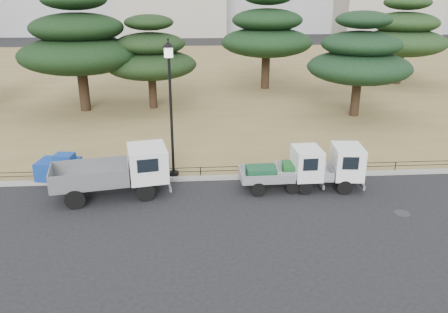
{
  "coord_description": "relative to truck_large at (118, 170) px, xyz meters",
  "views": [
    {
      "loc": [
        -1.3,
        -15.36,
        7.66
      ],
      "look_at": [
        0.0,
        2.0,
        1.3
      ],
      "focal_mm": 35.0,
      "sensor_mm": 36.0,
      "label": 1
    }
  ],
  "objects": [
    {
      "name": "pine_west_near",
      "position": [
        -4.42,
        14.13,
        3.7
      ],
      "size": [
        8.07,
        8.07,
        8.06
      ],
      "color": "black",
      "rests_on": "lawn"
    },
    {
      "name": "street_lamp",
      "position": [
        2.16,
        1.65,
        3.01
      ],
      "size": [
        0.52,
        0.52,
        5.86
      ],
      "color": "black",
      "rests_on": "lawn"
    },
    {
      "name": "pine_east_near",
      "position": [
        13.97,
        11.31,
        2.95
      ],
      "size": [
        6.69,
        6.69,
        6.76
      ],
      "color": "black",
      "rests_on": "lawn"
    },
    {
      "name": "pine_center_right",
      "position": [
        9.5,
        21.07,
        3.8
      ],
      "size": [
        7.73,
        7.73,
        8.2
      ],
      "color": "black",
      "rests_on": "lawn"
    },
    {
      "name": "pipe_fence",
      "position": [
        4.37,
        1.5,
        -0.66
      ],
      "size": [
        38.0,
        0.04,
        0.4
      ],
      "color": "black",
      "rests_on": "lawn"
    },
    {
      "name": "truck_kei_front",
      "position": [
        6.97,
        0.14,
        -0.22
      ],
      "size": [
        3.39,
        1.52,
        1.78
      ],
      "rotation": [
        0.0,
        0.0,
        0.02
      ],
      "color": "black",
      "rests_on": "ground"
    },
    {
      "name": "manhole",
      "position": [
        10.87,
        -2.45,
        -1.1
      ],
      "size": [
        0.6,
        0.6,
        0.01
      ],
      "primitive_type": "cylinder",
      "color": "#2D2D30",
      "rests_on": "ground"
    },
    {
      "name": "truck_large",
      "position": [
        0.0,
        0.0,
        0.0
      ],
      "size": [
        4.8,
        2.58,
        1.98
      ],
      "rotation": [
        0.0,
        0.0,
        0.19
      ],
      "color": "black",
      "rests_on": "ground"
    },
    {
      "name": "pine_center_left",
      "position": [
        0.29,
        14.54,
        2.78
      ],
      "size": [
        6.35,
        6.35,
        6.46
      ],
      "color": "black",
      "rests_on": "lawn"
    },
    {
      "name": "tarp_pile",
      "position": [
        -2.83,
        1.72,
        -0.5
      ],
      "size": [
        1.88,
        1.5,
        1.14
      ],
      "rotation": [
        0.0,
        0.0,
        -0.15
      ],
      "color": "#133B96",
      "rests_on": "lawn"
    },
    {
      "name": "ground",
      "position": [
        4.37,
        -1.25,
        -1.1
      ],
      "size": [
        220.0,
        220.0,
        0.0
      ],
      "primitive_type": "plane",
      "color": "black"
    },
    {
      "name": "truck_kei_rear",
      "position": [
        8.62,
        0.15,
        -0.18
      ],
      "size": [
        3.68,
        1.88,
        1.86
      ],
      "rotation": [
        0.0,
        0.0,
        -0.11
      ],
      "color": "black",
      "rests_on": "ground"
    },
    {
      "name": "pine_east_far",
      "position": [
        22.02,
        22.32,
        3.52
      ],
      "size": [
        7.72,
        7.72,
        7.76
      ],
      "color": "black",
      "rests_on": "lawn"
    },
    {
      "name": "lawn",
      "position": [
        4.37,
        29.35,
        -1.03
      ],
      "size": [
        120.0,
        56.0,
        0.15
      ],
      "primitive_type": "cube",
      "color": "olive",
      "rests_on": "ground"
    },
    {
      "name": "curb",
      "position": [
        4.37,
        1.35,
        -1.02
      ],
      "size": [
        120.0,
        0.25,
        0.16
      ],
      "primitive_type": "cube",
      "color": "gray",
      "rests_on": "ground"
    }
  ]
}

